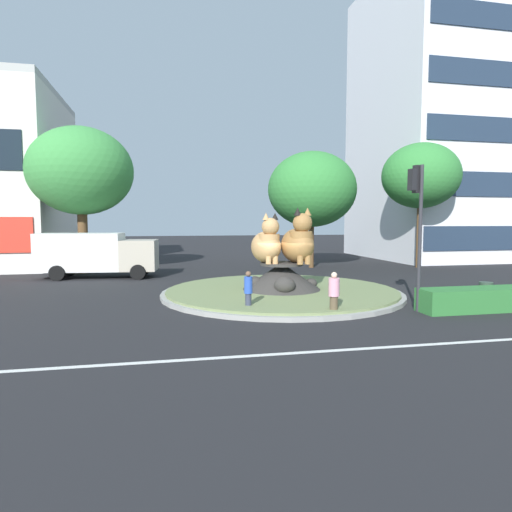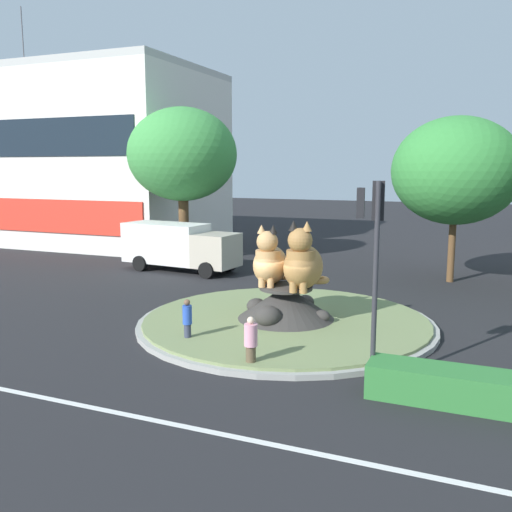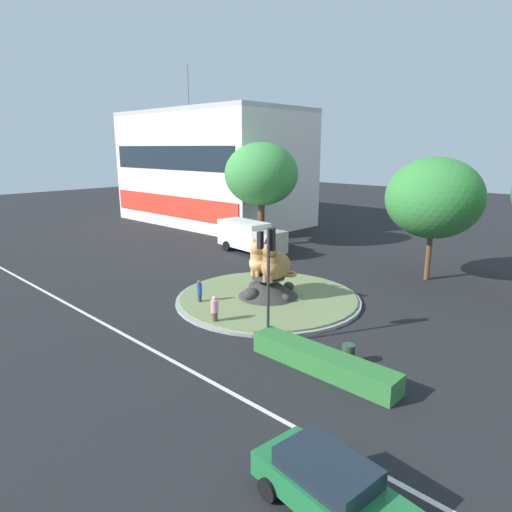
# 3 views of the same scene
# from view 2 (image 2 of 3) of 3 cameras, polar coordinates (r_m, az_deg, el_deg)

# --- Properties ---
(ground_plane) EXTENTS (160.00, 160.00, 0.00)m
(ground_plane) POSITION_cam_2_polar(r_m,az_deg,el_deg) (21.41, 3.06, -7.11)
(ground_plane) COLOR black
(lane_centreline) EXTENTS (112.00, 0.20, 0.01)m
(lane_centreline) POSITION_cam_2_polar(r_m,az_deg,el_deg) (13.94, -9.83, -16.41)
(lane_centreline) COLOR silver
(lane_centreline) RESTS_ON ground
(roundabout_island) EXTENTS (11.27, 11.27, 1.53)m
(roundabout_island) POSITION_cam_2_polar(r_m,az_deg,el_deg) (21.29, 3.05, -6.07)
(roundabout_island) COLOR gray
(roundabout_island) RESTS_ON ground
(cat_statue_calico) EXTENTS (1.60, 2.47, 2.34)m
(cat_statue_calico) POSITION_cam_2_polar(r_m,az_deg,el_deg) (21.18, 1.44, -0.64)
(cat_statue_calico) COLOR tan
(cat_statue_calico) RESTS_ON roundabout_island
(cat_statue_tabby) EXTENTS (1.63, 2.60, 2.57)m
(cat_statue_tabby) POSITION_cam_2_polar(r_m,az_deg,el_deg) (20.38, 4.84, -0.81)
(cat_statue_tabby) COLOR #9E703D
(cat_statue_tabby) RESTS_ON roundabout_island
(traffic_light_mast) EXTENTS (0.71, 0.61, 5.62)m
(traffic_light_mast) POSITION_cam_2_polar(r_m,az_deg,el_deg) (15.12, 12.02, 1.76)
(traffic_light_mast) COLOR #2D2D33
(traffic_light_mast) RESTS_ON ground
(shophouse_block) EXTENTS (23.15, 13.13, 19.18)m
(shophouse_block) POSITION_cam_2_polar(r_m,az_deg,el_deg) (48.63, -18.39, 9.52)
(shophouse_block) COLOR silver
(shophouse_block) RESTS_ON ground
(clipped_hedge_strip) EXTENTS (6.79, 1.20, 0.90)m
(clipped_hedge_strip) POSITION_cam_2_polar(r_m,az_deg,el_deg) (15.35, 24.34, -12.83)
(clipped_hedge_strip) COLOR #2D7033
(clipped_hedge_strip) RESTS_ON ground
(broadleaf_tree_behind_island) EXTENTS (6.76, 6.76, 9.63)m
(broadleaf_tree_behind_island) POSITION_cam_2_polar(r_m,az_deg,el_deg) (35.12, -7.57, 10.27)
(broadleaf_tree_behind_island) COLOR brown
(broadleaf_tree_behind_island) RESTS_ON ground
(third_tree_left) EXTENTS (6.49, 6.49, 8.55)m
(third_tree_left) POSITION_cam_2_polar(r_m,az_deg,el_deg) (30.46, 19.85, 8.23)
(third_tree_left) COLOR brown
(third_tree_left) RESTS_ON ground
(pedestrian_pink_shirt) EXTENTS (0.40, 0.40, 1.65)m
(pedestrian_pink_shirt) POSITION_cam_2_polar(r_m,az_deg,el_deg) (16.54, -0.54, -8.91)
(pedestrian_pink_shirt) COLOR brown
(pedestrian_pink_shirt) RESTS_ON ground
(pedestrian_blue_shirt) EXTENTS (0.32, 0.32, 1.60)m
(pedestrian_blue_shirt) POSITION_cam_2_polar(r_m,az_deg,el_deg) (18.98, -7.07, -6.63)
(pedestrian_blue_shirt) COLOR #33384C
(pedestrian_blue_shirt) RESTS_ON ground
(delivery_box_truck) EXTENTS (7.19, 3.12, 2.74)m
(delivery_box_truck) POSITION_cam_2_polar(r_m,az_deg,el_deg) (32.42, -7.94, 1.11)
(delivery_box_truck) COLOR #B7AD99
(delivery_box_truck) RESTS_ON ground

